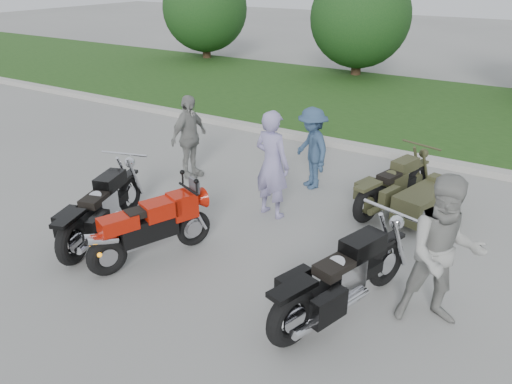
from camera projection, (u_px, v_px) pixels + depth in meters
The scene contains 13 objects.
ground at pixel (196, 273), 7.00m from camera, with size 80.00×80.00×0.00m, color #999994.
curb at pixel (356, 147), 11.60m from camera, with size 60.00×0.30×0.15m, color #A9A69F.
grass_strip at pixel (408, 107), 14.80m from camera, with size 60.00×8.00×0.14m, color #31591E.
tree_far_left at pixel (205, 9), 21.30m from camera, with size 3.60×3.60×4.00m.
tree_mid_left at pixel (360, 17), 17.93m from camera, with size 3.60×3.60×4.00m.
sportbike_red at pixel (148, 227), 7.11m from camera, with size 0.88×1.85×0.92m.
cruiser_left at pixel (100, 211), 7.72m from camera, with size 0.91×2.32×0.92m.
cruiser_right at pixel (339, 282), 5.98m from camera, with size 0.88×2.40×0.95m.
cruiser_sidecar at pixel (410, 196), 8.40m from camera, with size 1.41×2.15×0.85m.
person_stripe at pixel (272, 164), 8.27m from camera, with size 0.67×0.44×1.85m, color #9189BB.
person_grey at pixel (444, 253), 5.69m from camera, with size 0.92×0.72×1.90m, color gray.
person_denim at pixel (312, 148), 9.40m from camera, with size 1.02×0.58×1.57m, color #334C6B.
person_back at pixel (189, 137), 9.83m from camera, with size 0.98×0.41×1.68m, color gray.
Camera 1 is at (3.84, -4.54, 3.97)m, focal length 35.00 mm.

